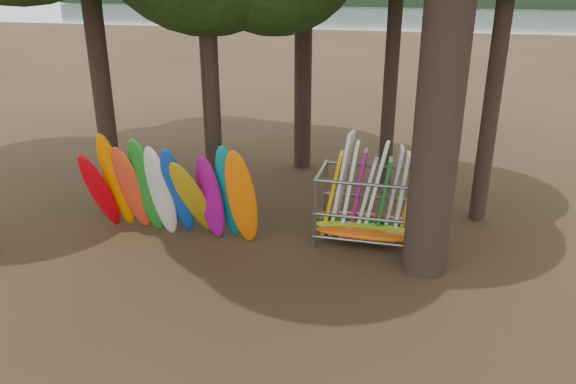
# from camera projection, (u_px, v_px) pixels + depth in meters

# --- Properties ---
(ground) EXTENTS (120.00, 120.00, 0.00)m
(ground) POSITION_uv_depth(u_px,v_px,m) (252.00, 264.00, 13.92)
(ground) COLOR #47331E
(ground) RESTS_ON ground
(lake) EXTENTS (160.00, 160.00, 0.00)m
(lake) POSITION_uv_depth(u_px,v_px,m) (399.00, 31.00, 68.12)
(lake) COLOR gray
(lake) RESTS_ON ground
(kayak_row) EXTENTS (4.83, 1.99, 3.13)m
(kayak_row) POSITION_uv_depth(u_px,v_px,m) (170.00, 192.00, 14.72)
(kayak_row) COLOR red
(kayak_row) RESTS_ON ground
(storage_rack) EXTENTS (3.01, 1.57, 2.91)m
(storage_rack) POSITION_uv_depth(u_px,v_px,m) (369.00, 208.00, 14.87)
(storage_rack) COLOR slate
(storage_rack) RESTS_ON ground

